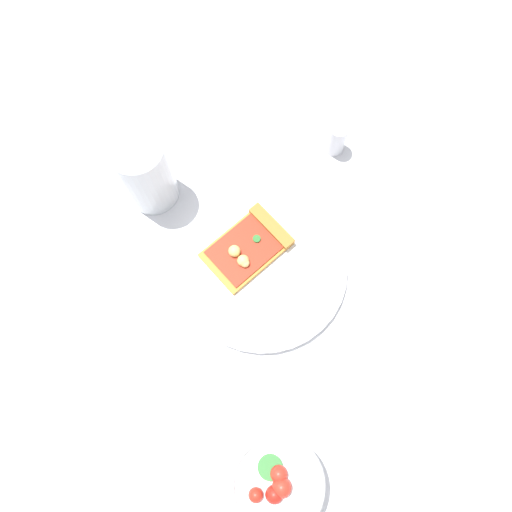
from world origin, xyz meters
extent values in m
plane|color=silver|center=(0.00, 0.00, 0.00)|extent=(2.40, 2.40, 0.00)
cylinder|color=white|center=(0.03, -0.03, 0.01)|extent=(0.26, 0.26, 0.01)
cube|color=gold|center=(0.07, -0.04, 0.02)|extent=(0.11, 0.14, 0.01)
cube|color=#B77A33|center=(0.05, -0.09, 0.02)|extent=(0.09, 0.04, 0.02)
cube|color=#B22D19|center=(0.07, -0.04, 0.02)|extent=(0.10, 0.12, 0.00)
sphere|color=#EAD172|center=(0.07, -0.02, 0.03)|extent=(0.02, 0.02, 0.02)
cylinder|color=#2D722D|center=(0.06, -0.06, 0.03)|extent=(0.01, 0.01, 0.00)
sphere|color=#F2D87F|center=(0.05, -0.02, 0.03)|extent=(0.01, 0.01, 0.01)
sphere|color=#EAD172|center=(0.05, -0.02, 0.03)|extent=(0.02, 0.02, 0.02)
cylinder|color=white|center=(-0.16, 0.20, 0.03)|extent=(0.12, 0.12, 0.06)
torus|color=white|center=(-0.16, 0.20, 0.06)|extent=(0.12, 0.12, 0.01)
sphere|color=red|center=(-0.16, 0.19, 0.06)|extent=(0.02, 0.02, 0.02)
sphere|color=red|center=(-0.17, 0.20, 0.07)|extent=(0.03, 0.03, 0.03)
sphere|color=red|center=(-0.17, 0.21, 0.06)|extent=(0.02, 0.02, 0.02)
sphere|color=red|center=(-0.15, 0.23, 0.06)|extent=(0.02, 0.02, 0.02)
cylinder|color=#2D722D|center=(-0.15, 0.19, 0.06)|extent=(0.04, 0.04, 0.01)
cylinder|color=silver|center=(0.25, -0.03, 0.07)|extent=(0.08, 0.08, 0.14)
cylinder|color=#592D0F|center=(0.25, -0.03, 0.06)|extent=(0.07, 0.07, 0.11)
cube|color=white|center=(0.24, -0.02, 0.11)|extent=(0.02, 0.02, 0.02)
cube|color=white|center=(0.27, -0.04, 0.11)|extent=(0.02, 0.02, 0.02)
cylinder|color=silver|center=(0.06, -0.28, 0.03)|extent=(0.03, 0.03, 0.06)
cone|color=silver|center=(0.06, -0.28, 0.07)|extent=(0.03, 0.03, 0.01)
camera|label=1|loc=(-0.09, 0.15, 0.72)|focal=33.23mm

